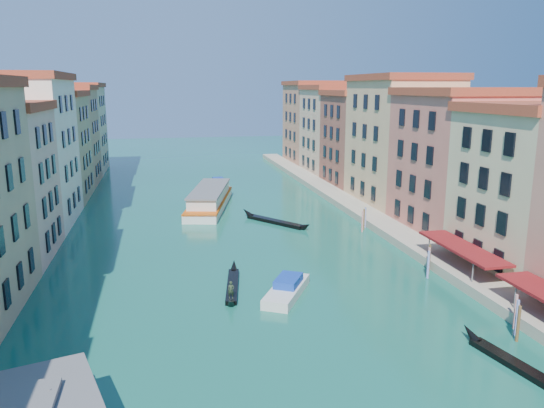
% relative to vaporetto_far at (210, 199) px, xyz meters
% --- Properties ---
extents(left_bank_palazzos, '(12.80, 128.40, 21.00)m').
position_rel_vaporetto_far_xyz_m(left_bank_palazzos, '(-25.91, -11.44, 8.25)').
color(left_bank_palazzos, tan).
rests_on(left_bank_palazzos, ground).
extents(right_bank_palazzos, '(12.80, 128.40, 21.00)m').
position_rel_vaporetto_far_xyz_m(right_bank_palazzos, '(30.09, -11.12, 8.29)').
color(right_bank_palazzos, brown).
rests_on(right_bank_palazzos, ground).
extents(quay, '(4.00, 140.00, 1.00)m').
position_rel_vaporetto_far_xyz_m(quay, '(22.09, -11.12, -0.96)').
color(quay, '#A09881').
rests_on(quay, ground).
extents(mooring_poles_right, '(1.44, 54.24, 3.20)m').
position_rel_vaporetto_far_xyz_m(mooring_poles_right, '(19.19, -47.32, -0.16)').
color(mooring_poles_right, brown).
rests_on(mooring_poles_right, ground).
extents(vaporetto_far, '(9.88, 22.35, 3.24)m').
position_rel_vaporetto_far_xyz_m(vaporetto_far, '(0.00, 0.00, 0.00)').
color(vaporetto_far, silver).
rests_on(vaporetto_far, ground).
extents(gondola_fore, '(2.73, 11.27, 2.25)m').
position_rel_vaporetto_far_xyz_m(gondola_fore, '(-1.18, -35.66, -1.08)').
color(gondola_fore, black).
rests_on(gondola_fore, ground).
extents(gondola_right, '(3.04, 11.47, 2.30)m').
position_rel_vaporetto_far_xyz_m(gondola_right, '(16.13, -55.27, -1.02)').
color(gondola_right, black).
rests_on(gondola_right, ground).
extents(gondola_far, '(8.60, 11.20, 1.87)m').
position_rel_vaporetto_far_xyz_m(gondola_far, '(8.01, -11.98, -1.08)').
color(gondola_far, black).
rests_on(gondola_far, ground).
extents(motorboat_mid, '(6.04, 8.08, 1.63)m').
position_rel_vaporetto_far_xyz_m(motorboat_mid, '(3.56, -38.51, -0.82)').
color(motorboat_mid, silver).
rests_on(motorboat_mid, ground).
extents(motorboat_far, '(3.01, 7.85, 1.59)m').
position_rel_vaporetto_far_xyz_m(motorboat_far, '(3.52, 18.29, -0.84)').
color(motorboat_far, silver).
rests_on(motorboat_far, ground).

